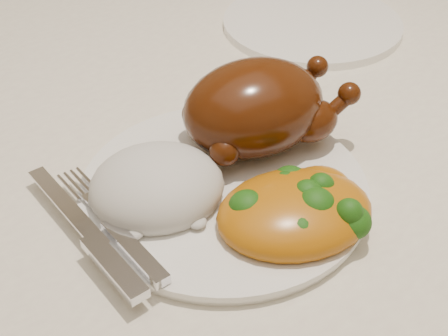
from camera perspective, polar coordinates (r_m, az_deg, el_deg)
dining_table at (r=0.70m, az=1.76°, el=-5.18°), size 1.60×0.90×0.76m
tablecloth at (r=0.65m, az=1.89°, el=-0.51°), size 1.73×1.03×0.18m
dinner_plate at (r=0.57m, az=0.00°, el=-1.99°), size 0.28×0.28×0.01m
side_plate at (r=0.87m, az=8.06°, el=12.97°), size 0.31×0.31×0.01m
roast_chicken at (r=0.60m, az=3.13°, el=5.61°), size 0.18×0.13×0.09m
rice_mound at (r=0.55m, az=-6.16°, el=-1.76°), size 0.15×0.14×0.06m
mac_and_cheese at (r=0.53m, az=6.78°, el=-3.74°), size 0.16×0.14×0.05m
cutlery at (r=0.52m, az=-10.59°, el=-6.45°), size 0.04×0.19×0.01m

